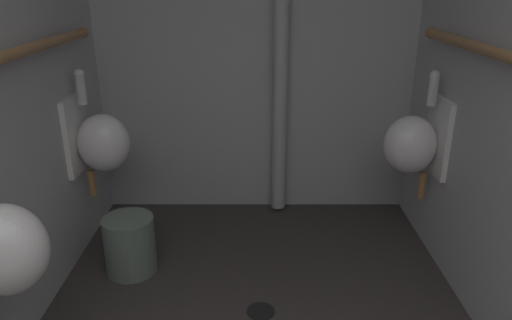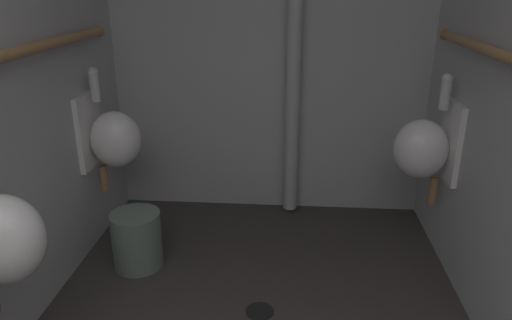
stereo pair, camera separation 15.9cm
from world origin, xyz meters
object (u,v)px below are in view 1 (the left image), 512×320
(floor_drain, at_px, (260,311))
(waste_bin, at_px, (129,245))
(urinal_right_mid, at_px, (413,143))
(urinal_left_far, at_px, (99,141))
(standpipe_back_wall, at_px, (281,11))

(floor_drain, relative_size, waste_bin, 0.43)
(urinal_right_mid, relative_size, floor_drain, 5.39)
(urinal_left_far, bearing_deg, floor_drain, -35.38)
(urinal_left_far, relative_size, waste_bin, 2.30)
(standpipe_back_wall, bearing_deg, floor_drain, -96.81)
(urinal_left_far, relative_size, standpipe_back_wall, 0.28)
(urinal_left_far, xyz_separation_m, waste_bin, (0.20, -0.29, -0.51))
(urinal_right_mid, relative_size, waste_bin, 2.30)
(waste_bin, bearing_deg, urinal_right_mid, 9.26)
(waste_bin, bearing_deg, standpipe_back_wall, 41.51)
(standpipe_back_wall, height_order, floor_drain, standpipe_back_wall)
(urinal_left_far, relative_size, urinal_right_mid, 1.00)
(floor_drain, bearing_deg, urinal_left_far, 144.62)
(urinal_right_mid, xyz_separation_m, standpipe_back_wall, (-0.74, 0.50, 0.68))
(standpipe_back_wall, distance_m, waste_bin, 1.65)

